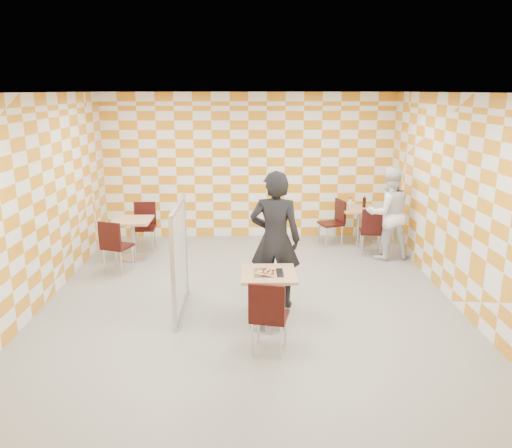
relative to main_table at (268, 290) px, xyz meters
The scene contains 15 objects.
room_shell 1.64m from the main_table, 100.87° to the left, with size 7.00×7.00×7.00m.
main_table is the anchor object (origin of this frame).
second_table 4.12m from the main_table, 61.41° to the left, with size 0.70×0.70×0.75m.
empty_table 3.67m from the main_table, 130.51° to the left, with size 0.70×0.70×0.75m.
chair_main_front 0.75m from the main_table, 92.56° to the right, with size 0.51×0.51×0.92m.
chair_second_front 3.52m from the main_table, 54.33° to the left, with size 0.47×0.48×0.92m.
chair_second_side 3.87m from the main_table, 67.43° to the left, with size 0.53×0.53×0.92m.
chair_empty_near 3.24m from the main_table, 141.32° to the left, with size 0.54×0.55×0.92m.
chair_empty_far 4.07m from the main_table, 124.03° to the left, with size 0.44×0.45×0.92m.
partition 1.34m from the main_table, 157.47° to the left, with size 0.08×1.38×1.55m.
man_dark 0.84m from the main_table, 80.05° to the left, with size 0.72×0.47×1.98m, color black.
man_white 3.60m from the main_table, 49.99° to the left, with size 0.83×0.65×1.71m, color white.
pizza_on_foil 0.26m from the main_table, 90.13° to the right, with size 0.40×0.40×0.04m.
sport_bottle 4.16m from the main_table, 64.26° to the left, with size 0.06×0.06×0.20m.
soda_bottle 4.25m from the main_table, 60.65° to the left, with size 0.07×0.07×0.23m.
Camera 1 is at (-0.02, -6.79, 3.03)m, focal length 35.00 mm.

